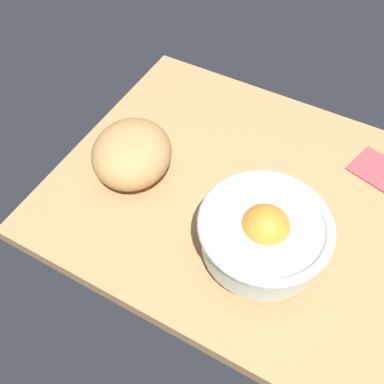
{
  "coord_description": "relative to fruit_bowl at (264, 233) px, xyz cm",
  "views": [
    {
      "loc": [
        14.5,
        -45.96,
        62.86
      ],
      "look_at": [
        -6.35,
        -7.95,
        5.0
      ],
      "focal_mm": 40.14,
      "sensor_mm": 36.0,
      "label": 1
    }
  ],
  "objects": [
    {
      "name": "ground_plane",
      "position": [
        -7.64,
        10.62,
        -8.26
      ],
      "size": [
        67.83,
        56.45,
        3.0
      ],
      "primitive_type": "cube",
      "color": "tan"
    },
    {
      "name": "fruit_bowl",
      "position": [
        0.0,
        0.0,
        0.0
      ],
      "size": [
        20.58,
        20.58,
        11.67
      ],
      "color": "silver",
      "rests_on": "ground"
    },
    {
      "name": "bread_loaf",
      "position": [
        -27.97,
        5.36,
        -2.14
      ],
      "size": [
        18.77,
        19.76,
        9.24
      ],
      "primitive_type": "ellipsoid",
      "rotation": [
        0.0,
        0.0,
        5.02
      ],
      "color": "tan",
      "rests_on": "ground"
    }
  ]
}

